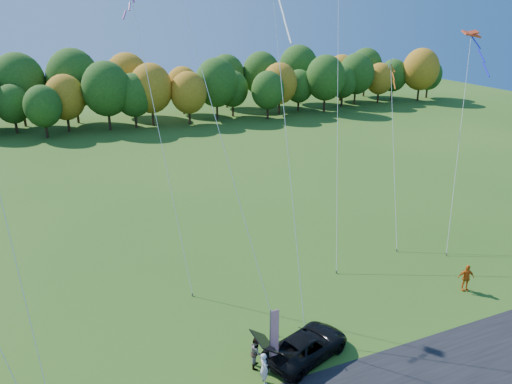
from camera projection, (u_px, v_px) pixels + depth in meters
name	position (u px, v px, depth m)	size (l,w,h in m)	color
ground	(304.00, 360.00, 25.09)	(160.00, 160.00, 0.00)	#275115
tree_line	(120.00, 128.00, 72.19)	(116.00, 12.00, 10.00)	#1E4711
black_suv	(307.00, 345.00, 25.15)	(2.21, 4.79, 1.33)	black
person_tailgate_a	(264.00, 368.00, 23.36)	(0.60, 0.39, 1.64)	silver
person_tailgate_b	(257.00, 352.00, 24.43)	(0.80, 0.62, 1.64)	gray
person_east	(466.00, 278.00, 30.98)	(1.03, 0.43, 1.76)	#D16113
feather_flag	(273.00, 334.00, 23.60)	(0.47, 0.07, 3.56)	#999999
kite_delta_blue	(203.00, 73.00, 25.58)	(5.53, 10.67, 27.86)	#4C3F33
kite_parafoil_orange	(338.00, 72.00, 35.42)	(8.08, 12.94, 24.96)	#4C3F33
kite_delta_red	(287.00, 138.00, 26.69)	(2.67, 8.73, 20.04)	#4C3F33
kite_parafoil_rainbow	(460.00, 139.00, 36.81)	(7.67, 6.95, 15.31)	#4C3F33
kite_diamond_yellow	(12.00, 247.00, 21.66)	(1.69, 5.91, 14.08)	#4C3F33
kite_diamond_white	(394.00, 153.00, 37.04)	(3.34, 6.68, 13.30)	#4C3F33
kite_diamond_pink	(161.00, 144.00, 30.02)	(1.68, 6.92, 18.13)	#4C3F33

